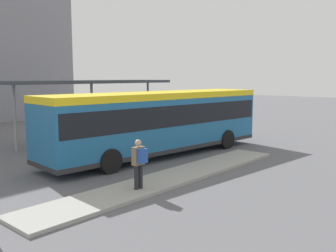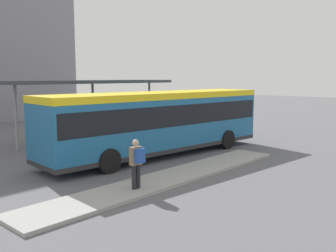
{
  "view_description": "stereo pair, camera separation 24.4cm",
  "coord_description": "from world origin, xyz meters",
  "px_view_note": "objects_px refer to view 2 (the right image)",
  "views": [
    {
      "loc": [
        -13.53,
        -12.51,
        3.92
      ],
      "look_at": [
        0.62,
        0.0,
        1.43
      ],
      "focal_mm": 40.0,
      "sensor_mm": 36.0,
      "label": 1
    },
    {
      "loc": [
        -13.37,
        -12.69,
        3.92
      ],
      "look_at": [
        0.62,
        0.0,
        1.43
      ],
      "focal_mm": 40.0,
      "sensor_mm": 36.0,
      "label": 2
    }
  ],
  "objects_px": {
    "city_bus": "(160,119)",
    "potted_planter_near_shelter": "(88,136)",
    "bicycle_blue": "(225,126)",
    "bicycle_green": "(231,127)",
    "pedestrian_waiting": "(137,161)",
    "bicycle_red": "(239,127)"
  },
  "relations": [
    {
      "from": "potted_planter_near_shelter",
      "to": "bicycle_green",
      "type": "bearing_deg",
      "value": -11.26
    },
    {
      "from": "bicycle_red",
      "to": "bicycle_green",
      "type": "height_order",
      "value": "bicycle_green"
    },
    {
      "from": "city_bus",
      "to": "bicycle_green",
      "type": "xyz_separation_m",
      "value": [
        9.56,
        1.91,
        -1.51
      ]
    },
    {
      "from": "potted_planter_near_shelter",
      "to": "bicycle_red",
      "type": "bearing_deg",
      "value": -14.5
    },
    {
      "from": "city_bus",
      "to": "potted_planter_near_shelter",
      "type": "bearing_deg",
      "value": 113.28
    },
    {
      "from": "pedestrian_waiting",
      "to": "bicycle_green",
      "type": "height_order",
      "value": "pedestrian_waiting"
    },
    {
      "from": "pedestrian_waiting",
      "to": "bicycle_green",
      "type": "relative_size",
      "value": 1.08
    },
    {
      "from": "bicycle_green",
      "to": "potted_planter_near_shelter",
      "type": "xyz_separation_m",
      "value": [
        -10.93,
        2.17,
        0.35
      ]
    },
    {
      "from": "city_bus",
      "to": "bicycle_blue",
      "type": "bearing_deg",
      "value": 19.64
    },
    {
      "from": "bicycle_red",
      "to": "city_bus",
      "type": "bearing_deg",
      "value": 94.82
    },
    {
      "from": "pedestrian_waiting",
      "to": "bicycle_red",
      "type": "height_order",
      "value": "pedestrian_waiting"
    },
    {
      "from": "bicycle_blue",
      "to": "potted_planter_near_shelter",
      "type": "distance_m",
      "value": 11.14
    },
    {
      "from": "bicycle_green",
      "to": "bicycle_blue",
      "type": "bearing_deg",
      "value": 176.91
    },
    {
      "from": "city_bus",
      "to": "bicycle_blue",
      "type": "height_order",
      "value": "city_bus"
    },
    {
      "from": "city_bus",
      "to": "pedestrian_waiting",
      "type": "bearing_deg",
      "value": -139.13
    },
    {
      "from": "city_bus",
      "to": "bicycle_red",
      "type": "distance_m",
      "value": 9.77
    },
    {
      "from": "pedestrian_waiting",
      "to": "bicycle_blue",
      "type": "bearing_deg",
      "value": -65.66
    },
    {
      "from": "pedestrian_waiting",
      "to": "bicycle_blue",
      "type": "height_order",
      "value": "pedestrian_waiting"
    },
    {
      "from": "pedestrian_waiting",
      "to": "potted_planter_near_shelter",
      "type": "distance_m",
      "value": 8.47
    },
    {
      "from": "bicycle_blue",
      "to": "pedestrian_waiting",
      "type": "bearing_deg",
      "value": -62.51
    },
    {
      "from": "city_bus",
      "to": "potted_planter_near_shelter",
      "type": "relative_size",
      "value": 9.35
    },
    {
      "from": "bicycle_blue",
      "to": "bicycle_green",
      "type": "bearing_deg",
      "value": -4.11
    }
  ]
}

